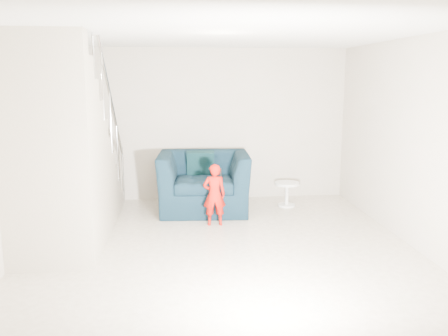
# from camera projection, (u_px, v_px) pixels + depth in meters

# --- Properties ---
(floor) EXTENTS (5.50, 5.50, 0.00)m
(floor) POSITION_uv_depth(u_px,v_px,m) (221.00, 251.00, 6.06)
(floor) COLOR gray
(floor) RESTS_ON ground
(ceiling) EXTENTS (5.50, 5.50, 0.00)m
(ceiling) POSITION_uv_depth(u_px,v_px,m) (221.00, 32.00, 5.56)
(ceiling) COLOR silver
(ceiling) RESTS_ON back_wall
(back_wall) EXTENTS (5.00, 0.00, 5.00)m
(back_wall) POSITION_uv_depth(u_px,v_px,m) (207.00, 125.00, 8.50)
(back_wall) COLOR #A99F8A
(back_wall) RESTS_ON floor
(front_wall) EXTENTS (5.00, 0.00, 5.00)m
(front_wall) POSITION_uv_depth(u_px,v_px,m) (259.00, 205.00, 3.12)
(front_wall) COLOR #A99F8A
(front_wall) RESTS_ON floor
(left_wall) EXTENTS (0.00, 5.50, 5.50)m
(left_wall) POSITION_uv_depth(u_px,v_px,m) (10.00, 149.00, 5.57)
(left_wall) COLOR #A99F8A
(left_wall) RESTS_ON floor
(right_wall) EXTENTS (0.00, 5.50, 5.50)m
(right_wall) POSITION_uv_depth(u_px,v_px,m) (416.00, 144.00, 6.04)
(right_wall) COLOR #A99F8A
(right_wall) RESTS_ON floor
(armchair) EXTENTS (1.54, 1.37, 0.96)m
(armchair) POSITION_uv_depth(u_px,v_px,m) (204.00, 182.00, 7.87)
(armchair) COLOR black
(armchair) RESTS_ON floor
(toddler) EXTENTS (0.35, 0.23, 0.93)m
(toddler) POSITION_uv_depth(u_px,v_px,m) (214.00, 195.00, 7.04)
(toddler) COLOR #8D0405
(toddler) RESTS_ON floor
(side_table) EXTENTS (0.42, 0.42, 0.42)m
(side_table) POSITION_uv_depth(u_px,v_px,m) (287.00, 190.00, 8.13)
(side_table) COLOR silver
(side_table) RESTS_ON floor
(staircase) EXTENTS (1.02, 3.03, 3.62)m
(staircase) POSITION_uv_depth(u_px,v_px,m) (66.00, 173.00, 6.23)
(staircase) COLOR #ADA089
(staircase) RESTS_ON floor
(cushion) EXTENTS (0.47, 0.22, 0.46)m
(cushion) POSITION_uv_depth(u_px,v_px,m) (200.00, 164.00, 8.12)
(cushion) COLOR black
(cushion) RESTS_ON armchair
(throw) EXTENTS (0.05, 0.51, 0.58)m
(throw) POSITION_uv_depth(u_px,v_px,m) (163.00, 175.00, 7.77)
(throw) COLOR black
(throw) RESTS_ON armchair
(phone) EXTENTS (0.03, 0.05, 0.10)m
(phone) POSITION_uv_depth(u_px,v_px,m) (221.00, 172.00, 6.99)
(phone) COLOR black
(phone) RESTS_ON toddler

